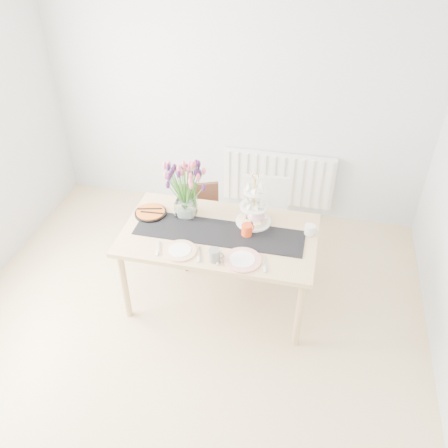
% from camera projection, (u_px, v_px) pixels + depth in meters
% --- Properties ---
extents(room_shell, '(4.50, 4.50, 4.50)m').
position_uv_depth(room_shell, '(165.00, 232.00, 3.03)').
color(room_shell, tan).
rests_on(room_shell, ground).
extents(radiator, '(1.20, 0.08, 0.60)m').
position_uv_depth(radiator, '(278.00, 179.00, 5.16)').
color(radiator, white).
rests_on(radiator, room_shell).
extents(dining_table, '(1.60, 0.90, 0.75)m').
position_uv_depth(dining_table, '(219.00, 240.00, 3.95)').
color(dining_table, tan).
rests_on(dining_table, ground).
extents(chair_brown, '(0.50, 0.50, 0.76)m').
position_uv_depth(chair_brown, '(201.00, 218.00, 4.61)').
color(chair_brown, '#3D1E16').
rests_on(chair_brown, ground).
extents(chair_white, '(0.46, 0.46, 0.86)m').
position_uv_depth(chair_white, '(265.00, 215.00, 4.54)').
color(chair_white, silver).
rests_on(chair_white, ground).
extents(table_runner, '(1.40, 0.35, 0.01)m').
position_uv_depth(table_runner, '(219.00, 233.00, 3.90)').
color(table_runner, black).
rests_on(table_runner, dining_table).
extents(tulip_vase, '(0.59, 0.59, 0.50)m').
position_uv_depth(tulip_vase, '(185.00, 184.00, 3.91)').
color(tulip_vase, silver).
rests_on(tulip_vase, dining_table).
extents(cake_stand, '(0.30, 0.30, 0.44)m').
position_uv_depth(cake_stand, '(254.00, 210.00, 3.94)').
color(cake_stand, gold).
rests_on(cake_stand, dining_table).
extents(teapot, '(0.29, 0.26, 0.15)m').
position_uv_depth(teapot, '(256.00, 216.00, 3.98)').
color(teapot, white).
rests_on(teapot, dining_table).
extents(cream_jug, '(0.10, 0.10, 0.09)m').
position_uv_depth(cream_jug, '(310.00, 230.00, 3.87)').
color(cream_jug, silver).
rests_on(cream_jug, dining_table).
extents(tart_tin, '(0.28, 0.28, 0.03)m').
position_uv_depth(tart_tin, '(151.00, 213.00, 4.11)').
color(tart_tin, black).
rests_on(tart_tin, dining_table).
extents(mug_grey, '(0.09, 0.09, 0.10)m').
position_uv_depth(mug_grey, '(214.00, 255.00, 3.60)').
color(mug_grey, slate).
rests_on(mug_grey, dining_table).
extents(mug_orange, '(0.12, 0.12, 0.10)m').
position_uv_depth(mug_orange, '(247.00, 230.00, 3.85)').
color(mug_orange, '#E74319').
rests_on(mug_orange, dining_table).
extents(plate_left, '(0.34, 0.34, 0.01)m').
position_uv_depth(plate_left, '(180.00, 251.00, 3.71)').
color(plate_left, silver).
rests_on(plate_left, dining_table).
extents(plate_right, '(0.36, 0.36, 0.02)m').
position_uv_depth(plate_right, '(242.00, 260.00, 3.63)').
color(plate_right, silver).
rests_on(plate_right, dining_table).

